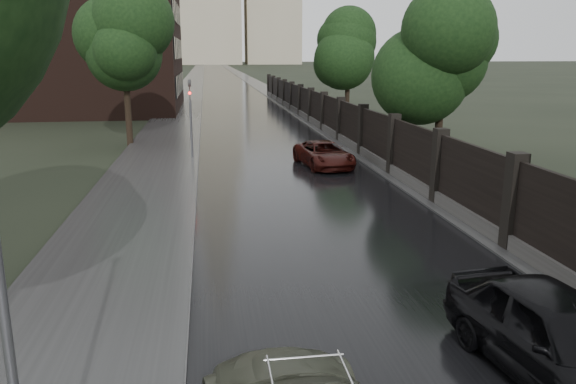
{
  "coord_description": "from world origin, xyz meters",
  "views": [
    {
      "loc": [
        -3.49,
        -3.55,
        5.22
      ],
      "look_at": [
        -1.34,
        11.4,
        1.5
      ],
      "focal_mm": 35.0,
      "sensor_mm": 36.0,
      "label": 1
    }
  ],
  "objects_px": {
    "car_right_near": "(560,338)",
    "car_right_far": "(324,154)",
    "tree_right_b": "(443,60)",
    "lamp_post": "(7,337)",
    "traffic_light": "(191,112)",
    "tree_left_far": "(124,54)",
    "tree_right_c": "(348,58)"
  },
  "relations": [
    {
      "from": "car_right_near",
      "to": "car_right_far",
      "type": "height_order",
      "value": "car_right_near"
    },
    {
      "from": "tree_left_far",
      "to": "tree_right_c",
      "type": "distance_m",
      "value": 18.45
    },
    {
      "from": "car_right_near",
      "to": "car_right_far",
      "type": "xyz_separation_m",
      "value": [
        -0.06,
        18.24,
        -0.19
      ]
    },
    {
      "from": "tree_left_far",
      "to": "tree_right_c",
      "type": "height_order",
      "value": "tree_left_far"
    },
    {
      "from": "traffic_light",
      "to": "tree_right_c",
      "type": "bearing_deg",
      "value": 51.82
    },
    {
      "from": "car_right_near",
      "to": "tree_right_b",
      "type": "bearing_deg",
      "value": 66.72
    },
    {
      "from": "tree_left_far",
      "to": "lamp_post",
      "type": "distance_m",
      "value": 28.73
    },
    {
      "from": "lamp_post",
      "to": "car_right_far",
      "type": "bearing_deg",
      "value": 70.46
    },
    {
      "from": "lamp_post",
      "to": "traffic_light",
      "type": "xyz_separation_m",
      "value": [
        1.1,
        23.49,
        -0.27
      ]
    },
    {
      "from": "traffic_light",
      "to": "car_right_near",
      "type": "bearing_deg",
      "value": -73.36
    },
    {
      "from": "tree_right_b",
      "to": "car_right_near",
      "type": "xyz_separation_m",
      "value": [
        -5.5,
        -18.08,
        -4.16
      ]
    },
    {
      "from": "car_right_near",
      "to": "traffic_light",
      "type": "bearing_deg",
      "value": 100.29
    },
    {
      "from": "tree_left_far",
      "to": "lamp_post",
      "type": "height_order",
      "value": "tree_left_far"
    },
    {
      "from": "traffic_light",
      "to": "car_right_near",
      "type": "relative_size",
      "value": 0.86
    },
    {
      "from": "car_right_far",
      "to": "lamp_post",
      "type": "bearing_deg",
      "value": -117.46
    },
    {
      "from": "car_right_far",
      "to": "car_right_near",
      "type": "bearing_deg",
      "value": -97.73
    },
    {
      "from": "tree_right_b",
      "to": "car_right_far",
      "type": "bearing_deg",
      "value": 178.29
    },
    {
      "from": "tree_right_b",
      "to": "traffic_light",
      "type": "relative_size",
      "value": 1.75
    },
    {
      "from": "tree_left_far",
      "to": "traffic_light",
      "type": "bearing_deg",
      "value": -53.53
    },
    {
      "from": "tree_right_b",
      "to": "lamp_post",
      "type": "bearing_deg",
      "value": -122.18
    },
    {
      "from": "tree_right_b",
      "to": "lamp_post",
      "type": "distance_m",
      "value": 24.33
    },
    {
      "from": "tree_right_c",
      "to": "car_right_far",
      "type": "xyz_separation_m",
      "value": [
        -5.56,
        -17.83,
        -4.35
      ]
    },
    {
      "from": "tree_right_c",
      "to": "traffic_light",
      "type": "distance_m",
      "value": 19.26
    },
    {
      "from": "tree_right_c",
      "to": "traffic_light",
      "type": "height_order",
      "value": "tree_right_c"
    },
    {
      "from": "traffic_light",
      "to": "lamp_post",
      "type": "bearing_deg",
      "value": -92.68
    },
    {
      "from": "tree_left_far",
      "to": "tree_right_b",
      "type": "height_order",
      "value": "tree_left_far"
    },
    {
      "from": "tree_right_b",
      "to": "car_right_far",
      "type": "relative_size",
      "value": 1.62
    },
    {
      "from": "tree_right_b",
      "to": "traffic_light",
      "type": "xyz_separation_m",
      "value": [
        -11.8,
        2.99,
        -2.55
      ]
    },
    {
      "from": "tree_right_b",
      "to": "tree_right_c",
      "type": "distance_m",
      "value": 18.0
    },
    {
      "from": "traffic_light",
      "to": "car_right_near",
      "type": "xyz_separation_m",
      "value": [
        6.3,
        -21.07,
        -1.61
      ]
    },
    {
      "from": "tree_right_c",
      "to": "traffic_light",
      "type": "relative_size",
      "value": 1.75
    },
    {
      "from": "tree_right_c",
      "to": "lamp_post",
      "type": "relative_size",
      "value": 1.37
    }
  ]
}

